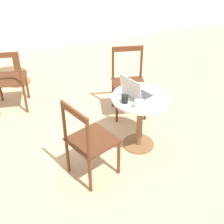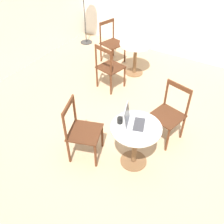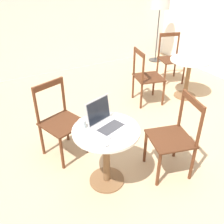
{
  "view_description": "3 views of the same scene",
  "coord_description": "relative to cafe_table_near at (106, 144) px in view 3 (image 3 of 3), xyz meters",
  "views": [
    {
      "loc": [
        -2.96,
        1.21,
        2.54
      ],
      "look_at": [
        -0.31,
        0.12,
        0.6
      ],
      "focal_mm": 50.0,
      "sensor_mm": 36.0,
      "label": 1
    },
    {
      "loc": [
        -2.47,
        -1.2,
        2.96
      ],
      "look_at": [
        -0.11,
        0.24,
        0.62
      ],
      "focal_mm": 40.0,
      "sensor_mm": 36.0,
      "label": 2
    },
    {
      "loc": [
        -1.21,
        -2.04,
        2.12
      ],
      "look_at": [
        -0.05,
        0.08,
        0.67
      ],
      "focal_mm": 40.0,
      "sensor_mm": 36.0,
      "label": 3
    }
  ],
  "objects": [
    {
      "name": "chair_near_right",
      "position": [
        0.74,
        -0.19,
        -0.06
      ],
      "size": [
        0.55,
        0.55,
        0.94
      ],
      "color": "#562D19",
      "rests_on": "ground_plane"
    },
    {
      "name": "mouse",
      "position": [
        -0.12,
        -0.21,
        0.19
      ],
      "size": [
        0.06,
        0.1,
        0.03
      ],
      "color": "#B7B7BC",
      "rests_on": "cafe_table_near"
    },
    {
      "name": "laptop",
      "position": [
        0.02,
        0.05,
        0.23
      ],
      "size": [
        0.39,
        0.39,
        0.27
      ],
      "color": "#B7B7BC",
      "rests_on": "cafe_table_near"
    },
    {
      "name": "drinking_glass",
      "position": [
        -0.19,
        0.14,
        0.22
      ],
      "size": [
        0.07,
        0.07,
        0.09
      ],
      "color": "silver",
      "rests_on": "cafe_table_near"
    },
    {
      "name": "chair_mid_back",
      "position": [
        2.44,
        1.88,
        -0.06
      ],
      "size": [
        0.55,
        0.55,
        0.94
      ],
      "color": "#562D19",
      "rests_on": "ground_plane"
    },
    {
      "name": "cafe_table_near",
      "position": [
        0.0,
        0.0,
        0.0
      ],
      "size": [
        0.68,
        0.68,
        0.7
      ],
      "color": "brown",
      "rests_on": "ground_plane"
    },
    {
      "name": "chair_near_back",
      "position": [
        -0.25,
        0.72,
        -0.06
      ],
      "size": [
        0.57,
        0.57,
        0.94
      ],
      "color": "#562D19",
      "rests_on": "ground_plane"
    },
    {
      "name": "floor_lamp",
      "position": [
        2.95,
        2.99,
        0.75
      ],
      "size": [
        0.43,
        0.43,
        1.46
      ],
      "color": "#333333",
      "rests_on": "ground_plane"
    },
    {
      "name": "cafe_table_mid",
      "position": [
        2.23,
        1.15,
        0.0
      ],
      "size": [
        0.68,
        0.68,
        0.7
      ],
      "color": "brown",
      "rests_on": "ground_plane"
    },
    {
      "name": "wall_back",
      "position": [
        0.29,
        3.47,
        0.83
      ],
      "size": [
        9.4,
        0.06,
        2.7
      ],
      "color": "white",
      "rests_on": "ground_plane"
    },
    {
      "name": "ground_plane",
      "position": [
        0.29,
        0.24,
        -0.52
      ],
      "size": [
        16.0,
        16.0,
        0.0
      ],
      "primitive_type": "plane",
      "color": "tan"
    },
    {
      "name": "chair_mid_left",
      "position": [
        1.45,
        1.33,
        -0.06
      ],
      "size": [
        0.54,
        0.54,
        0.94
      ],
      "color": "#562D19",
      "rests_on": "ground_plane"
    },
    {
      "name": "mug",
      "position": [
        -0.04,
        0.22,
        0.22
      ],
      "size": [
        0.11,
        0.08,
        0.09
      ],
      "color": "black",
      "rests_on": "cafe_table_near"
    }
  ]
}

